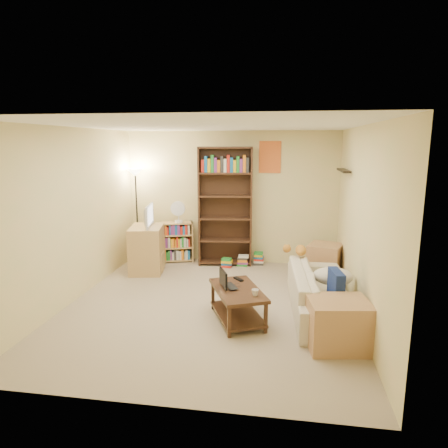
# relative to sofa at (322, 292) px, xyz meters

# --- Properties ---
(room) EXTENTS (4.50, 4.54, 2.52)m
(room) POSITION_rel_sofa_xyz_m (-1.55, -0.01, 1.33)
(room) COLOR tan
(room) RESTS_ON ground
(sofa) EXTENTS (2.11, 1.03, 0.59)m
(sofa) POSITION_rel_sofa_xyz_m (0.00, 0.00, 0.00)
(sofa) COLOR beige
(sofa) RESTS_ON ground
(navy_pillow) EXTENTS (0.18, 0.40, 0.35)m
(navy_pillow) POSITION_rel_sofa_xyz_m (0.12, -0.43, 0.27)
(navy_pillow) COLOR navy
(navy_pillow) RESTS_ON sofa
(cream_blanket) EXTENTS (0.54, 0.39, 0.23)m
(cream_blanket) POSITION_rel_sofa_xyz_m (0.14, 0.06, 0.21)
(cream_blanket) COLOR beige
(cream_blanket) RESTS_ON sofa
(tabby_cat) EXTENTS (0.46, 0.19, 0.16)m
(tabby_cat) POSITION_rel_sofa_xyz_m (-0.31, 0.76, 0.37)
(tabby_cat) COLOR #C07828
(tabby_cat) RESTS_ON sofa
(coffee_table) EXTENTS (0.88, 1.11, 0.43)m
(coffee_table) POSITION_rel_sofa_xyz_m (-1.10, -0.43, -0.01)
(coffee_table) COLOR #432E1A
(coffee_table) RESTS_ON ground
(laptop) EXTENTS (0.44, 0.42, 0.02)m
(laptop) POSITION_rel_sofa_xyz_m (-1.16, -0.37, 0.15)
(laptop) COLOR black
(laptop) RESTS_ON coffee_table
(laptop_screen) EXTENTS (0.14, 0.30, 0.22)m
(laptop_screen) POSITION_rel_sofa_xyz_m (-1.29, -0.42, 0.27)
(laptop_screen) COLOR white
(laptop_screen) RESTS_ON laptop
(mug) EXTENTS (0.17, 0.17, 0.08)m
(mug) POSITION_rel_sofa_xyz_m (-0.86, -0.63, 0.18)
(mug) COLOR white
(mug) RESTS_ON coffee_table
(tv_remote) EXTENTS (0.15, 0.17, 0.02)m
(tv_remote) POSITION_rel_sofa_xyz_m (-1.13, -0.08, 0.15)
(tv_remote) COLOR black
(tv_remote) RESTS_ON coffee_table
(tv_stand) EXTENTS (0.67, 0.85, 0.82)m
(tv_stand) POSITION_rel_sofa_xyz_m (-2.96, 1.37, 0.12)
(tv_stand) COLOR tan
(tv_stand) RESTS_ON ground
(television) EXTENTS (0.71, 0.32, 0.39)m
(television) POSITION_rel_sofa_xyz_m (-2.96, 1.37, 0.72)
(television) COLOR black
(television) RESTS_ON tv_stand
(tall_bookshelf) EXTENTS (1.03, 0.44, 2.21)m
(tall_bookshelf) POSITION_rel_sofa_xyz_m (-1.63, 2.01, 0.87)
(tall_bookshelf) COLOR #402718
(tall_bookshelf) RESTS_ON ground
(short_bookshelf) EXTENTS (0.65, 0.41, 0.78)m
(short_bookshelf) POSITION_rel_sofa_xyz_m (-2.58, 2.04, 0.09)
(short_bookshelf) COLOR tan
(short_bookshelf) RESTS_ON ground
(desk_fan) EXTENTS (0.28, 0.16, 0.42)m
(desk_fan) POSITION_rel_sofa_xyz_m (-2.54, 2.00, 0.72)
(desk_fan) COLOR white
(desk_fan) RESTS_ON short_bookshelf
(floor_lamp) EXTENTS (0.31, 0.31, 1.80)m
(floor_lamp) POSITION_rel_sofa_xyz_m (-3.35, 1.97, 1.14)
(floor_lamp) COLOR black
(floor_lamp) RESTS_ON ground
(side_table) EXTENTS (0.66, 0.66, 0.59)m
(side_table) POSITION_rel_sofa_xyz_m (0.17, 1.46, 0.00)
(side_table) COLOR tan
(side_table) RESTS_ON ground
(end_cabinet) EXTENTS (0.74, 0.65, 0.56)m
(end_cabinet) POSITION_rel_sofa_xyz_m (0.10, -0.94, -0.02)
(end_cabinet) COLOR tan
(end_cabinet) RESTS_ON ground
(book_stacks) EXTENTS (0.77, 0.39, 0.24)m
(book_stacks) POSITION_rel_sofa_xyz_m (-1.25, 1.95, -0.19)
(book_stacks) COLOR red
(book_stacks) RESTS_ON ground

